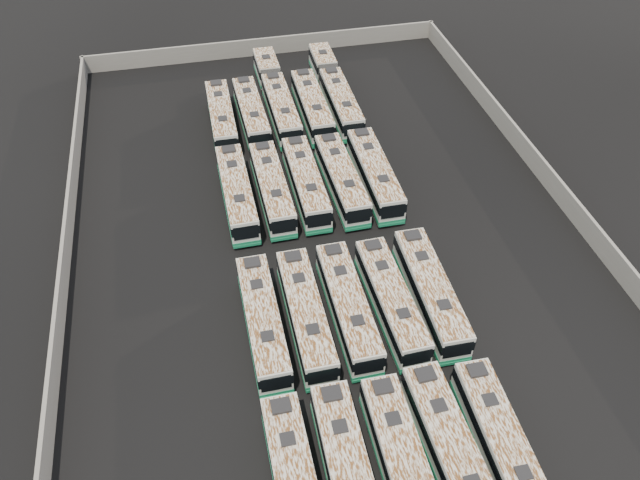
{
  "coord_description": "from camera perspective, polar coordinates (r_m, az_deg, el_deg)",
  "views": [
    {
      "loc": [
        -9.59,
        -38.32,
        37.95
      ],
      "look_at": [
        -1.16,
        -0.95,
        1.6
      ],
      "focal_mm": 35.0,
      "sensor_mm": 36.0,
      "label": 1
    }
  ],
  "objects": [
    {
      "name": "bus_midback_far_right",
      "position": [
        59.81,
        5.01,
        6.02
      ],
      "size": [
        2.62,
        11.89,
        3.35
      ],
      "rotation": [
        0.0,
        0.0,
        -0.01
      ],
      "color": "beige",
      "rests_on": "ground"
    },
    {
      "name": "bus_back_left",
      "position": [
        68.94,
        -6.29,
        11.44
      ],
      "size": [
        2.65,
        11.47,
        3.22
      ],
      "rotation": [
        0.0,
        0.0,
        0.02
      ],
      "color": "beige",
      "rests_on": "ground"
    },
    {
      "name": "bus_midback_left",
      "position": [
        58.16,
        -4.4,
        4.74
      ],
      "size": [
        2.59,
        11.59,
        3.26
      ],
      "rotation": [
        0.0,
        0.0,
        0.01
      ],
      "color": "beige",
      "rests_on": "ground"
    },
    {
      "name": "perimeter_wall",
      "position": [
        54.02,
        0.98,
        0.48
      ],
      "size": [
        45.2,
        73.2,
        2.2
      ],
      "color": "slate",
      "rests_on": "ground"
    },
    {
      "name": "bus_midfront_right",
      "position": [
        48.36,
        6.5,
        -5.53
      ],
      "size": [
        2.7,
        11.53,
        3.23
      ],
      "rotation": [
        0.0,
        0.0,
        0.02
      ],
      "color": "beige",
      "rests_on": "ground"
    },
    {
      "name": "bus_back_far_left",
      "position": [
        68.68,
        -8.98,
        11.03
      ],
      "size": [
        2.55,
        11.48,
        3.23
      ],
      "rotation": [
        0.0,
        0.0,
        -0.01
      ],
      "color": "beige",
      "rests_on": "ground"
    },
    {
      "name": "bus_back_far_right",
      "position": [
        72.87,
        1.35,
        13.61
      ],
      "size": [
        2.65,
        17.95,
        3.25
      ],
      "rotation": [
        0.0,
        0.0,
        -0.01
      ],
      "color": "beige",
      "rests_on": "ground"
    },
    {
      "name": "bus_midfront_left",
      "position": [
        47.12,
        -1.31,
        -6.86
      ],
      "size": [
        2.48,
        11.64,
        3.28
      ],
      "rotation": [
        0.0,
        0.0,
        -0.0
      ],
      "color": "beige",
      "rests_on": "ground"
    },
    {
      "name": "ground",
      "position": [
        54.78,
        0.96,
        -0.36
      ],
      "size": [
        140.0,
        140.0,
        0.0
      ],
      "primitive_type": "plane",
      "color": "black",
      "rests_on": "ground"
    },
    {
      "name": "bus_midfront_far_right",
      "position": [
        49.32,
        10.05,
        -4.7
      ],
      "size": [
        2.73,
        11.88,
        3.34
      ],
      "rotation": [
        0.0,
        0.0,
        -0.02
      ],
      "color": "beige",
      "rests_on": "ground"
    },
    {
      "name": "bus_back_right",
      "position": [
        69.61,
        -0.73,
        12.12
      ],
      "size": [
        2.61,
        11.88,
        3.34
      ],
      "rotation": [
        0.0,
        0.0,
        -0.01
      ],
      "color": "beige",
      "rests_on": "ground"
    },
    {
      "name": "bus_front_far_right",
      "position": [
        42.74,
        16.26,
        -17.62
      ],
      "size": [
        2.69,
        11.49,
        3.22
      ],
      "rotation": [
        0.0,
        0.0,
        -0.02
      ],
      "color": "beige",
      "rests_on": "ground"
    },
    {
      "name": "bus_front_left",
      "position": [
        40.25,
        2.65,
        -20.81
      ],
      "size": [
        2.73,
        11.88,
        3.34
      ],
      "rotation": [
        0.0,
        0.0,
        -0.02
      ],
      "color": "beige",
      "rests_on": "ground"
    },
    {
      "name": "bus_front_right",
      "position": [
        41.67,
        11.96,
        -18.59
      ],
      "size": [
        2.81,
        11.98,
        3.36
      ],
      "rotation": [
        0.0,
        0.0,
        0.02
      ],
      "color": "beige",
      "rests_on": "ground"
    },
    {
      "name": "bus_front_center",
      "position": [
        40.8,
        7.65,
        -19.94
      ],
      "size": [
        2.63,
        11.79,
        3.31
      ],
      "rotation": [
        0.0,
        0.0,
        -0.01
      ],
      "color": "beige",
      "rests_on": "ground"
    },
    {
      "name": "bus_midback_center",
      "position": [
        58.64,
        -1.31,
        5.27
      ],
      "size": [
        2.47,
        11.65,
        3.28
      ],
      "rotation": [
        0.0,
        0.0,
        -0.0
      ],
      "color": "beige",
      "rests_on": "ground"
    },
    {
      "name": "bus_midback_far_left",
      "position": [
        57.9,
        -7.6,
        4.29
      ],
      "size": [
        2.61,
        11.82,
        3.32
      ],
      "rotation": [
        0.0,
        0.0,
        0.01
      ],
      "color": "beige",
      "rests_on": "ground"
    },
    {
      "name": "bus_midback_right",
      "position": [
        59.08,
        1.97,
        5.59
      ],
      "size": [
        2.69,
        11.68,
        3.28
      ],
      "rotation": [
        0.0,
        0.0,
        0.02
      ],
      "color": "beige",
      "rests_on": "ground"
    },
    {
      "name": "bus_back_center",
      "position": [
        71.88,
        -4.02,
        13.08
      ],
      "size": [
        2.58,
        18.1,
        3.28
      ],
      "rotation": [
        0.0,
        0.0,
        0.01
      ],
      "color": "beige",
      "rests_on": "ground"
    },
    {
      "name": "bus_midfront_center",
      "position": [
        47.66,
        2.58,
        -6.13
      ],
      "size": [
        2.48,
        11.62,
        3.27
      ],
      "rotation": [
        0.0,
        0.0,
        0.0
      ],
      "color": "beige",
      "rests_on": "ground"
    },
    {
      "name": "bus_midfront_far_left",
      "position": [
        46.91,
        -5.24,
        -7.43
      ],
      "size": [
        2.48,
        11.57,
        3.26
      ],
      "rotation": [
        0.0,
        0.0,
        0.0
      ],
      "color": "beige",
      "rests_on": "ground"
    }
  ]
}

